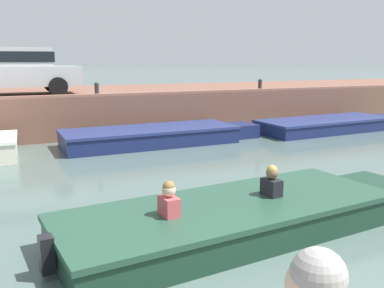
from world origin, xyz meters
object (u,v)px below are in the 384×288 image
at_px(motorboat_passing, 244,216).
at_px(mooring_bollard_east, 260,84).
at_px(car_left_inner_silver, 15,69).
at_px(mooring_bollard_mid, 97,88).
at_px(boat_moored_central_navy, 158,136).
at_px(boat_moored_east_navy, 330,125).

xyz_separation_m(motorboat_passing, mooring_bollard_east, (5.65, 8.65, 1.38)).
distance_m(motorboat_passing, car_left_inner_silver, 10.60).
bearing_deg(mooring_bollard_mid, boat_moored_central_navy, -48.37).
relative_size(motorboat_passing, car_left_inner_silver, 1.48).
bearing_deg(mooring_bollard_mid, car_left_inner_silver, 150.38).
height_order(car_left_inner_silver, mooring_bollard_east, car_left_inner_silver).
bearing_deg(car_left_inner_silver, motorboat_passing, -74.00).
bearing_deg(mooring_bollard_mid, mooring_bollard_east, 0.00).
relative_size(car_left_inner_silver, mooring_bollard_mid, 9.47).
distance_m(boat_moored_central_navy, mooring_bollard_mid, 2.64).
bearing_deg(car_left_inner_silver, mooring_bollard_mid, -29.62).
height_order(boat_moored_east_navy, car_left_inner_silver, car_left_inner_silver).
distance_m(boat_moored_east_navy, mooring_bollard_east, 2.97).
bearing_deg(car_left_inner_silver, boat_moored_east_navy, -16.95).
xyz_separation_m(motorboat_passing, mooring_bollard_mid, (-0.48, 8.65, 1.38)).
bearing_deg(boat_moored_east_navy, car_left_inner_silver, 163.05).
distance_m(car_left_inner_silver, mooring_bollard_mid, 2.81).
xyz_separation_m(boat_moored_central_navy, motorboat_passing, (-1.01, -6.97, -0.01)).
bearing_deg(mooring_bollard_east, boat_moored_central_navy, -160.03).
distance_m(mooring_bollard_mid, mooring_bollard_east, 6.13).
xyz_separation_m(mooring_bollard_mid, mooring_bollard_east, (6.13, 0.00, 0.00)).
bearing_deg(boat_moored_east_navy, motorboat_passing, -137.77).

